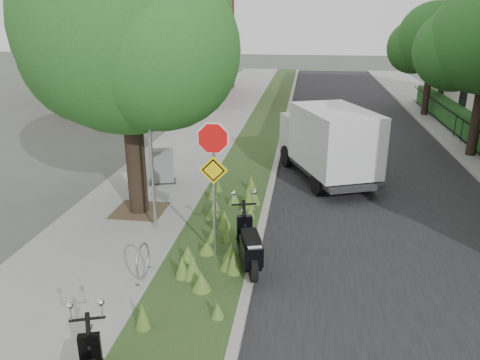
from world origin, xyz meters
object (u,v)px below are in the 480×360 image
object	(u,v)px
sign_assembly	(213,163)
box_truck	(328,140)
utility_cabinet	(162,167)
scooter_far	(250,251)

from	to	relation	value
sign_assembly	box_truck	distance (m)	6.64
box_truck	sign_assembly	bearing A→B (deg)	-114.17
box_truck	utility_cabinet	bearing A→B (deg)	-165.54
sign_assembly	utility_cabinet	size ratio (longest dim) A/B	2.92
scooter_far	box_truck	distance (m)	6.85
sign_assembly	box_truck	size ratio (longest dim) A/B	0.64
utility_cabinet	box_truck	bearing A→B (deg)	14.46
sign_assembly	box_truck	world-z (taller)	sign_assembly
sign_assembly	scooter_far	bearing A→B (deg)	-32.56
box_truck	utility_cabinet	distance (m)	5.57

